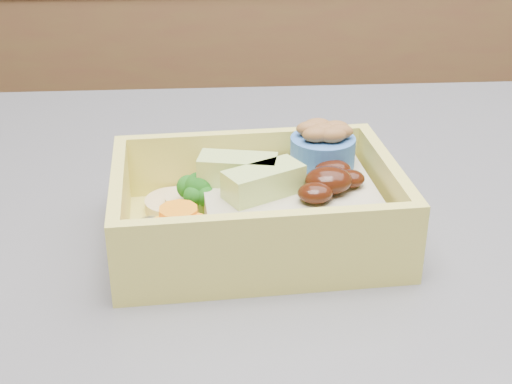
{
  "coord_description": "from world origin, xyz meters",
  "views": [
    {
      "loc": [
        0.02,
        -0.37,
        1.15
      ],
      "look_at": [
        0.05,
        0.02,
        0.95
      ],
      "focal_mm": 50.0,
      "sensor_mm": 36.0,
      "label": 1
    }
  ],
  "objects": [
    {
      "name": "bento_box",
      "position": [
        0.05,
        0.02,
        0.94
      ],
      "size": [
        0.18,
        0.14,
        0.06
      ],
      "rotation": [
        0.0,
        0.0,
        0.07
      ],
      "color": "#DFD45C",
      "rests_on": "island"
    }
  ]
}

